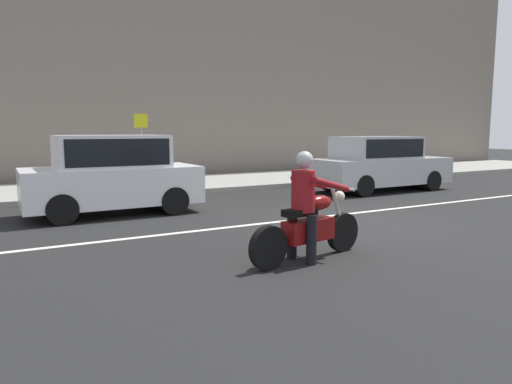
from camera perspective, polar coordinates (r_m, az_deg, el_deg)
name	(u,v)px	position (r m, az deg, el deg)	size (l,w,h in m)	color
ground_plane	(360,223)	(9.92, 12.66, -3.67)	(80.00, 80.00, 0.00)	black
sidewalk_slab	(207,182)	(16.66, -6.07, 1.18)	(40.00, 4.40, 0.14)	#99968E
building_facade	(170,2)	(20.38, -10.46, 21.96)	(40.00, 1.40, 14.04)	slate
lane_marking_stripe	(352,213)	(10.96, 11.75, -2.58)	(18.00, 0.14, 0.01)	silver
motorcycle_with_rider_crimson	(308,216)	(6.84, 6.38, -2.97)	(2.15, 0.76, 1.61)	black
parked_sedan_silver	(379,163)	(15.16, 14.88, 3.44)	(4.61, 1.82, 1.72)	#B2B5BA
parked_hatchback_white	(112,174)	(11.02, -17.23, 2.17)	(3.82, 1.76, 1.80)	silver
street_sign_post	(141,141)	(15.59, -13.89, 6.07)	(0.44, 0.08, 2.33)	gray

